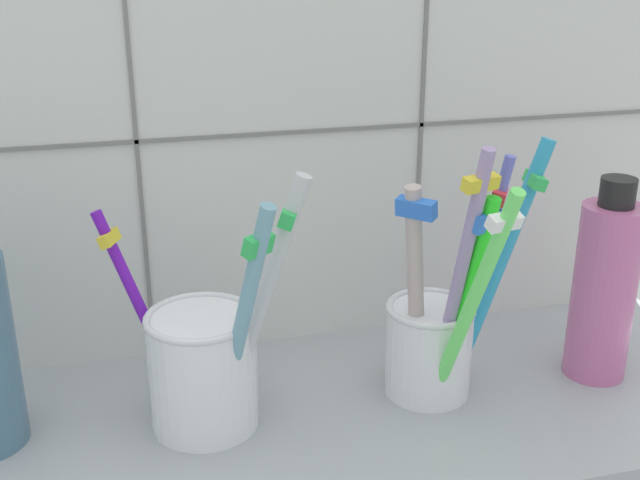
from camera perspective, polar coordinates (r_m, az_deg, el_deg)
The scene contains 5 objects.
counter_slab at distance 56.29cm, azimuth 0.20°, elevation -13.05°, with size 64.00×22.00×2.00cm, color #9EA3A8.
tile_wall_back at distance 59.13cm, azimuth -2.81°, elevation 11.24°, with size 64.00×2.20×45.00cm.
toothbrush_cup_left at distance 52.66cm, azimuth -8.22°, elevation -8.67°, with size 13.11×10.50×17.79cm.
toothbrush_cup_right at distance 55.56cm, azimuth 8.49°, elevation -6.37°, with size 10.98×12.02×18.98cm.
soap_bottle at distance 60.93cm, azimuth 19.48°, elevation -3.10°, with size 4.49×4.49×15.10cm.
Camera 1 is at (-11.98, -45.02, 32.59)cm, focal length 44.60 mm.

